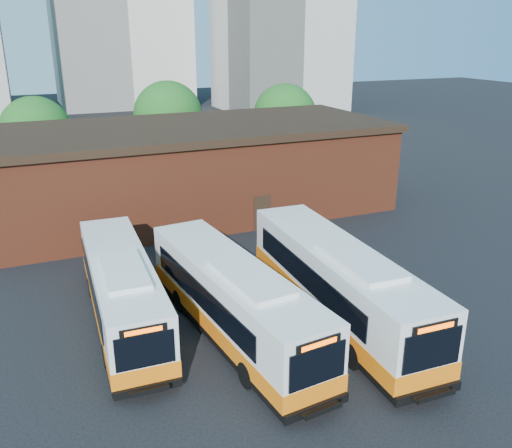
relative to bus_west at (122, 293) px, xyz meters
name	(u,v)px	position (x,y,z in m)	size (l,w,h in m)	color
ground	(330,341)	(7.87, -5.15, -1.52)	(220.00, 220.00, 0.00)	black
bus_west	(122,293)	(0.00, 0.00, 0.00)	(3.00, 12.39, 3.35)	white
bus_midwest	(234,303)	(4.21, -3.08, 0.09)	(3.95, 13.18, 3.54)	white
bus_mideast	(338,286)	(9.13, -3.60, 0.18)	(3.36, 13.84, 3.74)	white
transit_worker	(377,349)	(8.53, -7.55, -0.68)	(0.61, 0.40, 1.68)	#131B36
depot_building	(192,168)	(7.87, 14.85, 1.74)	(28.60, 12.60, 6.40)	maroon
tree_west	(36,132)	(-2.13, 26.85, 3.12)	(6.00, 6.00, 7.65)	#382314
tree_mid	(168,116)	(9.87, 28.85, 3.56)	(6.56, 6.56, 8.36)	#382314
tree_east	(285,116)	(20.87, 25.85, 3.31)	(6.24, 6.24, 7.96)	#382314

